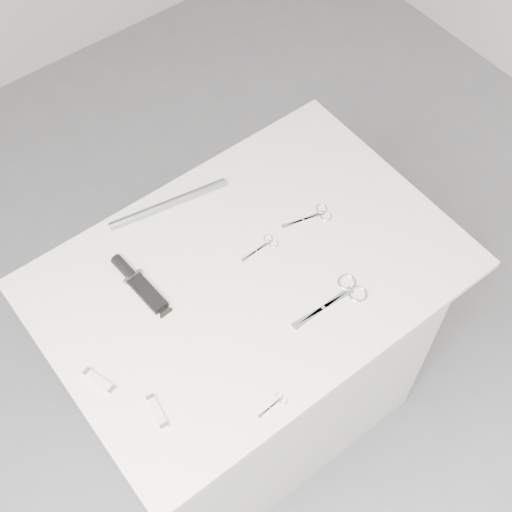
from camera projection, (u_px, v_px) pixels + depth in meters
ground at (252, 412)px, 2.49m from camera, size 4.00×4.00×0.01m
plinth at (251, 356)px, 2.11m from camera, size 0.90×0.60×0.90m
display_board at (250, 274)px, 1.73m from camera, size 1.00×0.70×0.02m
large_shears at (342, 295)px, 1.68m from camera, size 0.20×0.09×0.01m
embroidery_scissors_a at (315, 216)px, 1.81m from camera, size 0.13×0.07×0.00m
embroidery_scissors_b at (264, 246)px, 1.76m from camera, size 0.10×0.05×0.00m
tiny_scissors at (275, 404)px, 1.53m from camera, size 0.07×0.03×0.00m
sheathed_knife at (137, 282)px, 1.69m from camera, size 0.05×0.19×0.02m
pocket_knife_a at (157, 412)px, 1.52m from camera, size 0.03×0.08×0.01m
pocket_knife_b at (99, 381)px, 1.56m from camera, size 0.04×0.09×0.01m
metal_rail at (168, 204)px, 1.82m from camera, size 0.32×0.08×0.02m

